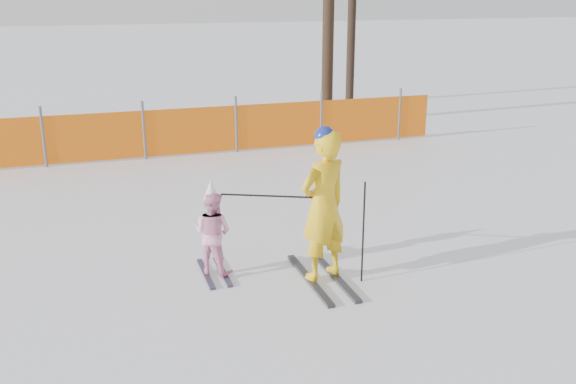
% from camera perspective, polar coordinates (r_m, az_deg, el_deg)
% --- Properties ---
extents(ground, '(120.00, 120.00, 0.00)m').
position_cam_1_polar(ground, '(8.17, 1.09, -7.72)').
color(ground, white).
rests_on(ground, ground).
extents(adult, '(0.80, 1.51, 1.97)m').
position_cam_1_polar(adult, '(7.80, 3.17, -1.20)').
color(adult, black).
rests_on(adult, ground).
extents(child, '(0.66, 0.92, 1.26)m').
position_cam_1_polar(child, '(8.13, -6.72, -3.55)').
color(child, black).
rests_on(child, ground).
extents(ski_poles, '(1.62, 0.75, 1.30)m').
position_cam_1_polar(ski_poles, '(7.85, 2.70, -2.09)').
color(ski_poles, black).
rests_on(ski_poles, ground).
extents(safety_fence, '(16.76, 0.06, 1.25)m').
position_cam_1_polar(safety_fence, '(13.90, -19.53, 4.45)').
color(safety_fence, '#595960').
rests_on(safety_fence, ground).
extents(tree_trunks, '(2.09, 2.95, 6.63)m').
position_cam_1_polar(tree_trunks, '(18.21, 4.43, 16.09)').
color(tree_trunks, black).
rests_on(tree_trunks, ground).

